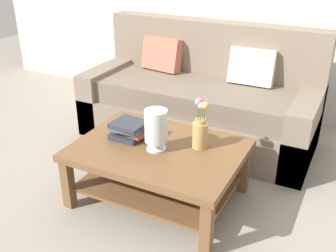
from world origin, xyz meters
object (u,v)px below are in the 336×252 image
at_px(coffee_table, 159,161).
at_px(couch, 200,101).
at_px(glass_hurricane_vase, 156,127).
at_px(flower_pitcher, 200,129).
at_px(book_stack_main, 129,129).

bearing_deg(coffee_table, couch, 97.18).
xyz_separation_m(couch, glass_hurricane_vase, (0.14, -1.12, 0.24)).
relative_size(glass_hurricane_vase, flower_pitcher, 0.81).
bearing_deg(coffee_table, glass_hurricane_vase, -89.65).
distance_m(coffee_table, glass_hurricane_vase, 0.29).
bearing_deg(glass_hurricane_vase, coffee_table, 90.35).
bearing_deg(book_stack_main, flower_pitcher, 11.06).
relative_size(book_stack_main, glass_hurricane_vase, 1.08).
relative_size(couch, book_stack_main, 6.70).
relative_size(couch, coffee_table, 1.83).
bearing_deg(book_stack_main, coffee_table, -6.48).
bearing_deg(flower_pitcher, book_stack_main, -168.94).
height_order(book_stack_main, flower_pitcher, flower_pitcher).
height_order(book_stack_main, glass_hurricane_vase, glass_hurricane_vase).
height_order(coffee_table, flower_pitcher, flower_pitcher).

